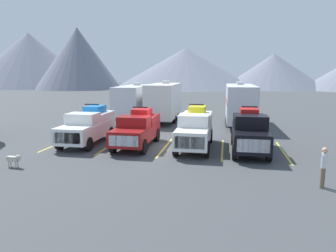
# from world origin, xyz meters

# --- Properties ---
(ground_plane) EXTENTS (240.00, 240.00, 0.00)m
(ground_plane) POSITION_xyz_m (0.00, 0.00, 0.00)
(ground_plane) COLOR #3F4244
(pickup_truck_a) EXTENTS (2.15, 5.42, 2.58)m
(pickup_truck_a) POSITION_xyz_m (-5.32, 0.28, 1.18)
(pickup_truck_a) COLOR white
(pickup_truck_a) RESTS_ON ground
(pickup_truck_b) EXTENTS (2.14, 5.21, 2.48)m
(pickup_truck_b) POSITION_xyz_m (-1.83, 0.08, 1.14)
(pickup_truck_b) COLOR maroon
(pickup_truck_b) RESTS_ON ground
(pickup_truck_c) EXTENTS (2.03, 5.67, 2.70)m
(pickup_truck_c) POSITION_xyz_m (1.88, 0.28, 1.24)
(pickup_truck_c) COLOR white
(pickup_truck_c) RESTS_ON ground
(pickup_truck_d) EXTENTS (2.08, 5.43, 2.66)m
(pickup_truck_d) POSITION_xyz_m (5.19, -0.03, 1.23)
(pickup_truck_d) COLOR black
(pickup_truck_d) RESTS_ON ground
(lot_stripe_a) EXTENTS (0.12, 5.50, 0.01)m
(lot_stripe_a) POSITION_xyz_m (-7.22, 0.08, 0.00)
(lot_stripe_a) COLOR gold
(lot_stripe_a) RESTS_ON ground
(lot_stripe_b) EXTENTS (0.12, 5.50, 0.01)m
(lot_stripe_b) POSITION_xyz_m (-3.61, 0.08, 0.00)
(lot_stripe_b) COLOR gold
(lot_stripe_b) RESTS_ON ground
(lot_stripe_c) EXTENTS (0.12, 5.50, 0.01)m
(lot_stripe_c) POSITION_xyz_m (0.00, 0.08, 0.00)
(lot_stripe_c) COLOR gold
(lot_stripe_c) RESTS_ON ground
(lot_stripe_d) EXTENTS (0.12, 5.50, 0.01)m
(lot_stripe_d) POSITION_xyz_m (3.61, 0.08, 0.00)
(lot_stripe_d) COLOR gold
(lot_stripe_d) RESTS_ON ground
(lot_stripe_e) EXTENTS (0.12, 5.50, 0.01)m
(lot_stripe_e) POSITION_xyz_m (7.22, 0.08, 0.00)
(lot_stripe_e) COLOR gold
(lot_stripe_e) RESTS_ON ground
(camper_trailer_a) EXTENTS (2.47, 8.63, 3.73)m
(camper_trailer_a) POSITION_xyz_m (-5.02, 10.24, 1.97)
(camper_trailer_a) COLOR silver
(camper_trailer_a) RESTS_ON ground
(camper_trailer_b) EXTENTS (2.64, 8.25, 3.92)m
(camper_trailer_b) POSITION_xyz_m (-2.10, 10.32, 2.06)
(camper_trailer_b) COLOR white
(camper_trailer_b) RESTS_ON ground
(camper_trailer_c) EXTENTS (2.56, 9.02, 3.89)m
(camper_trailer_c) POSITION_xyz_m (4.98, 9.42, 2.05)
(camper_trailer_c) COLOR silver
(camper_trailer_c) RESTS_ON ground
(person_a) EXTENTS (0.31, 0.33, 1.72)m
(person_a) POSITION_xyz_m (7.75, -5.78, 0.99)
(person_a) COLOR #726047
(person_a) RESTS_ON ground
(dog) EXTENTS (0.87, 0.30, 0.66)m
(dog) POSITION_xyz_m (-6.60, -5.55, 0.44)
(dog) COLOR beige
(dog) RESTS_ON ground
(mountain_ridge) EXTENTS (155.96, 44.33, 17.19)m
(mountain_ridge) POSITION_xyz_m (-12.93, 73.67, 7.22)
(mountain_ridge) COLOR slate
(mountain_ridge) RESTS_ON ground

